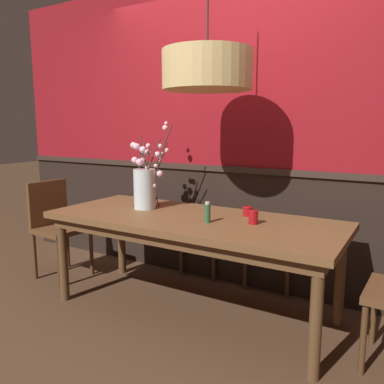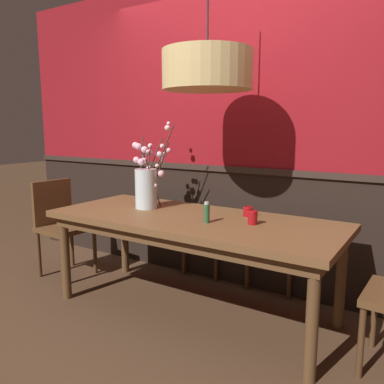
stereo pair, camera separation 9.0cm
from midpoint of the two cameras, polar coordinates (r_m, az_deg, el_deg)
name	(u,v)px [view 1 (the left image)]	position (r m, az deg, el deg)	size (l,w,h in m)	color
ground_plane	(192,311)	(3.09, -0.88, -17.05)	(24.00, 24.00, 0.00)	#4C3321
back_wall	(234,134)	(3.39, 5.46, 8.46)	(5.01, 0.14, 2.66)	black
dining_table	(192,228)	(2.86, -0.91, -5.23)	(2.15, 0.88, 0.74)	brown
chair_head_west_end	(57,223)	(3.84, -19.82, -4.25)	(0.43, 0.45, 0.89)	brown
chair_far_side_right	(277,226)	(3.50, 11.57, -4.89)	(0.44, 0.43, 0.92)	brown
chair_far_side_left	(210,217)	(3.77, 1.99, -3.67)	(0.41, 0.45, 0.95)	brown
vase_with_blossoms	(145,184)	(3.14, -7.66, 1.14)	(0.32, 0.43, 0.69)	silver
candle_holder_nearer_center	(253,217)	(2.65, 8.01, -3.65)	(0.07, 0.07, 0.09)	#9E0F14
candle_holder_nearer_edge	(248,211)	(2.88, 7.26, -2.79)	(0.07, 0.07, 0.07)	#9E0F14
condiment_bottle	(207,213)	(2.66, 1.29, -3.05)	(0.04, 0.04, 0.15)	#2D5633
pendant_lamp	(207,70)	(2.80, 1.30, 17.39)	(0.62, 0.62, 1.02)	tan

